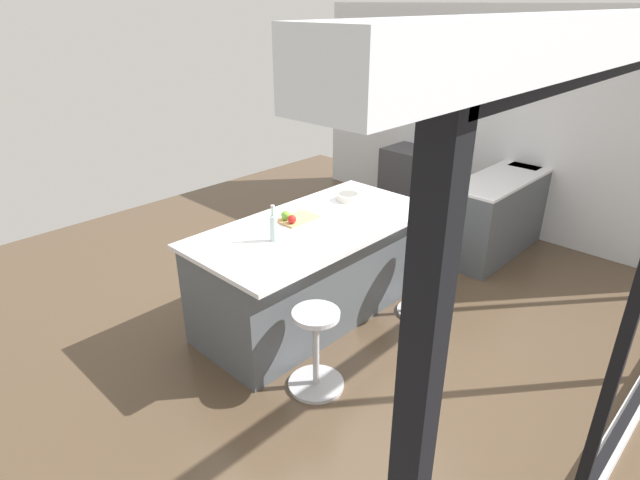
# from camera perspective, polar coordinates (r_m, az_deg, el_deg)

# --- Properties ---
(ground_plane) EXTENTS (7.70, 7.70, 0.00)m
(ground_plane) POSITION_cam_1_polar(r_m,az_deg,el_deg) (5.24, 1.39, -6.71)
(ground_plane) COLOR brown
(interior_partition_left) EXTENTS (0.12, 5.31, 2.74)m
(interior_partition_left) POSITION_cam_1_polar(r_m,az_deg,el_deg) (7.09, 18.30, 12.47)
(interior_partition_left) COLOR silver
(interior_partition_left) RESTS_ON ground_plane
(sink_cabinet) EXTENTS (2.42, 0.60, 1.21)m
(sink_cabinet) POSITION_cam_1_polar(r_m,az_deg,el_deg) (6.79, 20.53, 3.66)
(sink_cabinet) COLOR #4C5156
(sink_cabinet) RESTS_ON ground_plane
(oven_range) EXTENTS (0.60, 0.61, 0.90)m
(oven_range) POSITION_cam_1_polar(r_m,az_deg,el_deg) (7.48, 9.64, 6.66)
(oven_range) COLOR #38383D
(oven_range) RESTS_ON ground_plane
(kitchen_island) EXTENTS (2.29, 1.14, 0.96)m
(kitchen_island) POSITION_cam_1_polar(r_m,az_deg,el_deg) (4.81, -0.84, -3.23)
(kitchen_island) COLOR #4C5156
(kitchen_island) RESTS_ON ground_plane
(stool_by_window) EXTENTS (0.44, 0.44, 0.68)m
(stool_by_window) POSITION_cam_1_polar(r_m,az_deg,el_deg) (4.99, 11.27, -4.76)
(stool_by_window) COLOR #B7B7BC
(stool_by_window) RESTS_ON ground_plane
(stool_middle) EXTENTS (0.44, 0.44, 0.68)m
(stool_middle) POSITION_cam_1_polar(r_m,az_deg,el_deg) (4.02, -0.45, -12.31)
(stool_middle) COLOR #B7B7BC
(stool_middle) RESTS_ON ground_plane
(cutting_board) EXTENTS (0.36, 0.24, 0.02)m
(cutting_board) POSITION_cam_1_polar(r_m,az_deg,el_deg) (4.66, -2.53, 2.39)
(cutting_board) COLOR tan
(cutting_board) RESTS_ON kitchen_island
(apple_red) EXTENTS (0.08, 0.08, 0.08)m
(apple_red) POSITION_cam_1_polar(r_m,az_deg,el_deg) (4.52, -3.13, 2.32)
(apple_red) COLOR red
(apple_red) RESTS_ON cutting_board
(apple_green) EXTENTS (0.09, 0.09, 0.09)m
(apple_green) POSITION_cam_1_polar(r_m,az_deg,el_deg) (4.60, -3.81, 2.73)
(apple_green) COLOR #609E2D
(apple_green) RESTS_ON cutting_board
(water_bottle) EXTENTS (0.06, 0.06, 0.31)m
(water_bottle) POSITION_cam_1_polar(r_m,az_deg,el_deg) (4.22, -5.18, 1.45)
(water_bottle) COLOR silver
(water_bottle) RESTS_ON kitchen_island
(fruit_bowl) EXTENTS (0.24, 0.24, 0.07)m
(fruit_bowl) POSITION_cam_1_polar(r_m,az_deg,el_deg) (5.12, 3.17, 4.83)
(fruit_bowl) COLOR silver
(fruit_bowl) RESTS_ON kitchen_island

